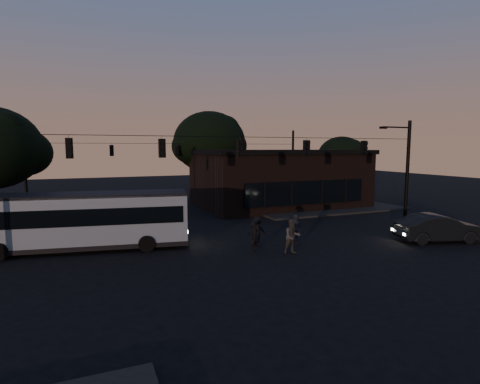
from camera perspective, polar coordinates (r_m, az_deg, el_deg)
name	(u,v)px	position (r m, az deg, el deg)	size (l,w,h in m)	color
ground	(271,260)	(18.96, 4.73, -10.36)	(120.00, 120.00, 0.00)	black
sidewalk_far_right	(315,205)	(36.74, 11.36, -2.03)	(14.00, 10.00, 0.15)	black
sidewalk_far_left	(0,227)	(31.09, -32.76, -4.54)	(14.00, 10.00, 0.15)	black
building	(278,178)	(36.57, 5.81, 2.18)	(15.40, 10.41, 5.40)	black
tree_behind	(210,142)	(40.05, -4.67, 7.57)	(7.60, 7.60, 9.43)	black
tree_right	(341,157)	(43.10, 15.17, 5.23)	(5.20, 5.20, 6.86)	black
signal_rig_near	(240,167)	(21.79, 0.00, 3.79)	(26.24, 0.30, 7.50)	black
signal_rig_far	(177,162)	(37.07, -9.59, 4.50)	(26.24, 0.30, 7.50)	black
bus	(85,218)	(22.14, -22.61, -3.72)	(11.34, 4.38, 3.12)	gray
car	(439,228)	(25.33, 28.02, -4.87)	(1.74, 4.99, 1.64)	black
pedestrian_a	(254,237)	(20.20, 2.21, -6.86)	(0.60, 0.39, 1.64)	black
pedestrian_b	(292,236)	(20.01, 7.97, -6.70)	(0.91, 0.71, 1.88)	#3B3A36
pedestrian_c	(296,229)	(22.15, 8.48, -5.60)	(1.02, 0.42, 1.73)	#2F2F3A
pedestrian_d	(257,231)	(21.49, 2.64, -5.98)	(1.09, 0.62, 1.68)	black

